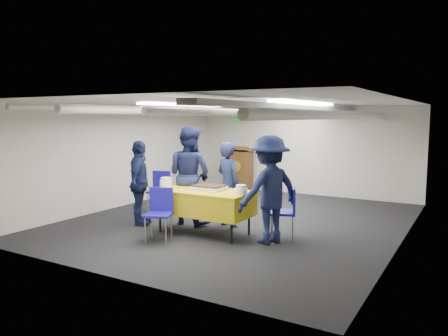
{
  "coord_description": "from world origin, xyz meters",
  "views": [
    {
      "loc": [
        3.99,
        -7.4,
        2.04
      ],
      "look_at": [
        -0.22,
        -0.2,
        1.05
      ],
      "focal_mm": 35.0,
      "sensor_mm": 36.0,
      "label": 1
    }
  ],
  "objects_px": {
    "sailor_c": "(139,183)",
    "podium": "(241,169)",
    "chair_left": "(160,187)",
    "sailor_b": "(189,175)",
    "serving_table": "(204,202)",
    "chair_near": "(160,209)",
    "chair_right": "(288,208)",
    "sheet_cake": "(210,187)",
    "sailor_d": "(269,190)",
    "sailor_a": "(228,184)"
  },
  "relations": [
    {
      "from": "chair_near",
      "to": "sailor_b",
      "type": "xyz_separation_m",
      "value": [
        -0.23,
        1.19,
        0.4
      ]
    },
    {
      "from": "chair_left",
      "to": "chair_right",
      "type": "bearing_deg",
      "value": -10.89
    },
    {
      "from": "sailor_d",
      "to": "serving_table",
      "type": "bearing_deg",
      "value": -59.11
    },
    {
      "from": "serving_table",
      "to": "sheet_cake",
      "type": "bearing_deg",
      "value": 44.88
    },
    {
      "from": "chair_left",
      "to": "sailor_b",
      "type": "relative_size",
      "value": 0.47
    },
    {
      "from": "podium",
      "to": "chair_left",
      "type": "height_order",
      "value": "podium"
    },
    {
      "from": "sheet_cake",
      "to": "chair_left",
      "type": "height_order",
      "value": "chair_left"
    },
    {
      "from": "sailor_b",
      "to": "sailor_c",
      "type": "xyz_separation_m",
      "value": [
        -0.76,
        -0.55,
        -0.13
      ]
    },
    {
      "from": "podium",
      "to": "chair_right",
      "type": "height_order",
      "value": "podium"
    },
    {
      "from": "chair_near",
      "to": "sailor_c",
      "type": "bearing_deg",
      "value": 147.22
    },
    {
      "from": "podium",
      "to": "chair_near",
      "type": "bearing_deg",
      "value": -77.12
    },
    {
      "from": "sailor_c",
      "to": "podium",
      "type": "bearing_deg",
      "value": -27.29
    },
    {
      "from": "sailor_b",
      "to": "podium",
      "type": "bearing_deg",
      "value": -71.89
    },
    {
      "from": "chair_near",
      "to": "podium",
      "type": "bearing_deg",
      "value": 102.88
    },
    {
      "from": "chair_left",
      "to": "sailor_b",
      "type": "bearing_deg",
      "value": -25.28
    },
    {
      "from": "sheet_cake",
      "to": "chair_right",
      "type": "height_order",
      "value": "chair_right"
    },
    {
      "from": "serving_table",
      "to": "podium",
      "type": "bearing_deg",
      "value": 109.96
    },
    {
      "from": "podium",
      "to": "sailor_b",
      "type": "relative_size",
      "value": 0.67
    },
    {
      "from": "sailor_a",
      "to": "sailor_b",
      "type": "xyz_separation_m",
      "value": [
        -0.74,
        -0.2,
        0.14
      ]
    },
    {
      "from": "podium",
      "to": "sailor_c",
      "type": "xyz_separation_m",
      "value": [
        0.13,
        -4.27,
        0.18
      ]
    },
    {
      "from": "chair_left",
      "to": "sailor_c",
      "type": "distance_m",
      "value": 1.2
    },
    {
      "from": "chair_left",
      "to": "sailor_a",
      "type": "distance_m",
      "value": 1.94
    },
    {
      "from": "serving_table",
      "to": "sailor_b",
      "type": "distance_m",
      "value": 0.88
    },
    {
      "from": "serving_table",
      "to": "sheet_cake",
      "type": "relative_size",
      "value": 3.21
    },
    {
      "from": "podium",
      "to": "sailor_b",
      "type": "height_order",
      "value": "sailor_b"
    },
    {
      "from": "sailor_b",
      "to": "sailor_d",
      "type": "distance_m",
      "value": 1.88
    },
    {
      "from": "serving_table",
      "to": "chair_near",
      "type": "distance_m",
      "value": 0.82
    },
    {
      "from": "chair_near",
      "to": "sailor_d",
      "type": "bearing_deg",
      "value": 26.02
    },
    {
      "from": "serving_table",
      "to": "chair_near",
      "type": "height_order",
      "value": "chair_near"
    },
    {
      "from": "sailor_d",
      "to": "chair_near",
      "type": "bearing_deg",
      "value": -36.46
    },
    {
      "from": "chair_left",
      "to": "sailor_b",
      "type": "distance_m",
      "value": 1.33
    },
    {
      "from": "serving_table",
      "to": "sailor_a",
      "type": "height_order",
      "value": "sailor_a"
    },
    {
      "from": "sheet_cake",
      "to": "sailor_a",
      "type": "bearing_deg",
      "value": 87.12
    },
    {
      "from": "sheet_cake",
      "to": "chair_right",
      "type": "relative_size",
      "value": 0.61
    },
    {
      "from": "sailor_b",
      "to": "chair_right",
      "type": "bearing_deg",
      "value": -177.26
    },
    {
      "from": "serving_table",
      "to": "sailor_d",
      "type": "relative_size",
      "value": 0.97
    },
    {
      "from": "serving_table",
      "to": "chair_right",
      "type": "bearing_deg",
      "value": 16.45
    },
    {
      "from": "serving_table",
      "to": "chair_near",
      "type": "xyz_separation_m",
      "value": [
        -0.4,
        -0.71,
        -0.03
      ]
    },
    {
      "from": "podium",
      "to": "chair_near",
      "type": "relative_size",
      "value": 1.44
    },
    {
      "from": "chair_near",
      "to": "sailor_c",
      "type": "distance_m",
      "value": 1.21
    },
    {
      "from": "podium",
      "to": "chair_right",
      "type": "xyz_separation_m",
      "value": [
        2.91,
        -3.78,
        -0.08
      ]
    },
    {
      "from": "serving_table",
      "to": "sailor_a",
      "type": "bearing_deg",
      "value": 81.25
    },
    {
      "from": "podium",
      "to": "chair_near",
      "type": "distance_m",
      "value": 5.03
    },
    {
      "from": "serving_table",
      "to": "sailor_d",
      "type": "height_order",
      "value": "sailor_d"
    },
    {
      "from": "chair_near",
      "to": "chair_right",
      "type": "xyz_separation_m",
      "value": [
        1.79,
        1.12,
        0.0
      ]
    },
    {
      "from": "serving_table",
      "to": "sailor_a",
      "type": "relative_size",
      "value": 1.07
    },
    {
      "from": "serving_table",
      "to": "chair_left",
      "type": "xyz_separation_m",
      "value": [
        -1.78,
        1.02,
        -0.03
      ]
    },
    {
      "from": "chair_right",
      "to": "chair_left",
      "type": "distance_m",
      "value": 3.23
    },
    {
      "from": "podium",
      "to": "sailor_a",
      "type": "xyz_separation_m",
      "value": [
        1.63,
        -3.51,
        0.17
      ]
    },
    {
      "from": "sailor_c",
      "to": "chair_left",
      "type": "bearing_deg",
      "value": -9.33
    }
  ]
}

